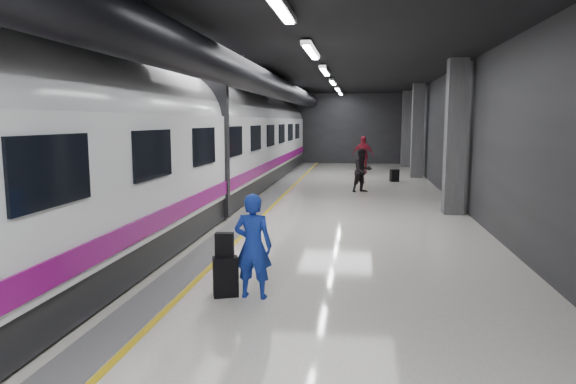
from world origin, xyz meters
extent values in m
plane|color=silver|center=(0.00, 0.00, 0.00)|extent=(40.00, 40.00, 0.00)
cube|color=black|center=(0.00, 0.00, 4.50)|extent=(10.00, 40.00, 0.02)
cube|color=#28282B|center=(0.00, 20.00, 2.25)|extent=(10.00, 0.02, 4.50)
cube|color=#28282B|center=(-5.00, 0.00, 2.25)|extent=(0.02, 40.00, 4.50)
cube|color=#28282B|center=(5.00, 0.00, 2.25)|extent=(0.02, 40.00, 4.50)
cube|color=slate|center=(-1.35, 0.00, 0.01)|extent=(0.65, 39.80, 0.01)
cube|color=gold|center=(-0.95, 0.00, 0.01)|extent=(0.10, 39.80, 0.01)
cylinder|color=black|center=(-1.30, 0.00, 3.95)|extent=(0.80, 38.00, 0.80)
cube|color=silver|center=(0.60, -6.00, 4.40)|extent=(0.22, 2.60, 0.10)
cube|color=silver|center=(0.60, -1.00, 4.40)|extent=(0.22, 2.60, 0.10)
cube|color=silver|center=(0.60, 4.00, 4.40)|extent=(0.22, 2.60, 0.10)
cube|color=silver|center=(0.60, 9.00, 4.40)|extent=(0.22, 2.60, 0.10)
cube|color=silver|center=(0.60, 14.00, 4.40)|extent=(0.22, 2.60, 0.10)
cube|color=silver|center=(0.60, 18.00, 4.40)|extent=(0.22, 2.60, 0.10)
cube|color=#515154|center=(4.55, 2.00, 2.25)|extent=(0.55, 0.55, 4.50)
cube|color=#515154|center=(4.55, 12.00, 2.25)|extent=(0.55, 0.55, 4.50)
cube|color=#515154|center=(4.55, 18.00, 2.25)|extent=(0.55, 0.55, 4.50)
cube|color=black|center=(-3.25, 0.00, 0.35)|extent=(2.80, 38.00, 0.60)
cube|color=white|center=(-3.25, 0.00, 1.75)|extent=(2.90, 38.00, 2.20)
cylinder|color=white|center=(-3.25, 0.00, 2.70)|extent=(2.80, 38.00, 2.80)
cube|color=#800B69|center=(-1.78, 0.00, 0.95)|extent=(0.04, 38.00, 0.35)
cube|color=black|center=(-3.25, 0.00, 2.00)|extent=(3.05, 0.25, 3.80)
cube|color=black|center=(-1.78, -8.00, 2.15)|extent=(0.05, 1.60, 0.85)
cube|color=black|center=(-1.78, -5.00, 2.15)|extent=(0.05, 1.60, 0.85)
cube|color=black|center=(-1.78, -2.00, 2.15)|extent=(0.05, 1.60, 0.85)
cube|color=black|center=(-1.78, 1.00, 2.15)|extent=(0.05, 1.60, 0.85)
cube|color=black|center=(-1.78, 4.00, 2.15)|extent=(0.05, 1.60, 0.85)
cube|color=black|center=(-1.78, 7.00, 2.15)|extent=(0.05, 1.60, 0.85)
cube|color=black|center=(-1.78, 10.00, 2.15)|extent=(0.05, 1.60, 0.85)
cube|color=black|center=(-1.78, 13.00, 2.15)|extent=(0.05, 1.60, 0.85)
cube|color=black|center=(-1.78, 16.00, 2.15)|extent=(0.05, 1.60, 0.85)
imported|color=#1B31CF|center=(0.19, -5.99, 0.82)|extent=(0.62, 0.43, 1.64)
cube|color=black|center=(-0.25, -5.99, 0.31)|extent=(0.44, 0.36, 0.63)
cube|color=black|center=(-0.27, -5.96, 0.82)|extent=(0.30, 0.18, 0.38)
imported|color=black|center=(1.92, 6.29, 0.84)|extent=(1.03, 0.99, 1.67)
imported|color=maroon|center=(1.97, 13.50, 0.98)|extent=(1.23, 0.78, 1.96)
cube|color=black|center=(3.39, 10.04, 0.28)|extent=(0.44, 0.36, 0.55)
camera|label=1|loc=(1.79, -13.55, 2.73)|focal=32.00mm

